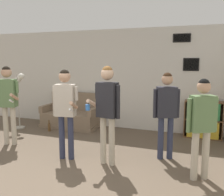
{
  "coord_description": "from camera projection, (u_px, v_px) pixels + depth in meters",
  "views": [
    {
      "loc": [
        2.28,
        -2.83,
        1.86
      ],
      "look_at": [
        0.55,
        1.81,
        1.12
      ],
      "focal_mm": 40.0,
      "sensor_mm": 36.0,
      "label": 1
    }
  ],
  "objects": [
    {
      "name": "drinking_cup",
      "position": [
        200.0,
        99.0,
        5.97
      ],
      "size": [
        0.09,
        0.09,
        0.11
      ],
      "color": "yellow",
      "rests_on": "bookshelf"
    },
    {
      "name": "bottle_on_floor",
      "position": [
        49.0,
        127.0,
        6.62
      ],
      "size": [
        0.07,
        0.07,
        0.3
      ],
      "color": "brown",
      "rests_on": "ground_plane"
    },
    {
      "name": "floor_lamp",
      "position": [
        18.0,
        88.0,
        6.79
      ],
      "size": [
        0.38,
        0.41,
        1.52
      ],
      "color": "#ADA89E",
      "rests_on": "ground_plane"
    },
    {
      "name": "person_watcher_holding_cup",
      "position": [
        107.0,
        104.0,
        4.37
      ],
      "size": [
        0.55,
        0.42,
        1.77
      ],
      "color": "#B7AD99",
      "rests_on": "ground_plane"
    },
    {
      "name": "person_spectator_far_right",
      "position": [
        202.0,
        119.0,
        3.82
      ],
      "size": [
        0.45,
        0.35,
        1.59
      ],
      "color": "#B7AD99",
      "rests_on": "ground_plane"
    },
    {
      "name": "person_player_foreground_left",
      "position": [
        8.0,
        97.0,
        5.44
      ],
      "size": [
        0.56,
        0.43,
        1.74
      ],
      "color": "#B7AD99",
      "rests_on": "ground_plane"
    },
    {
      "name": "person_spectator_near_bookshelf",
      "position": [
        166.0,
        107.0,
        4.64
      ],
      "size": [
        0.47,
        0.32,
        1.65
      ],
      "color": "#2D334C",
      "rests_on": "ground_plane"
    },
    {
      "name": "ground_plane",
      "position": [
        35.0,
        188.0,
        3.69
      ],
      "size": [
        20.0,
        20.0,
        0.0
      ],
      "primitive_type": "plane",
      "color": "brown"
    },
    {
      "name": "bookshelf",
      "position": [
        203.0,
        120.0,
        6.02
      ],
      "size": [
        0.88,
        0.3,
        0.9
      ],
      "color": "brown",
      "rests_on": "ground_plane"
    },
    {
      "name": "person_player_foreground_center",
      "position": [
        65.0,
        105.0,
        4.63
      ],
      "size": [
        0.54,
        0.44,
        1.7
      ],
      "color": "#2D334C",
      "rests_on": "ground_plane"
    },
    {
      "name": "couch",
      "position": [
        72.0,
        116.0,
        7.06
      ],
      "size": [
        1.61,
        0.8,
        0.95
      ],
      "color": "#7A6651",
      "rests_on": "ground_plane"
    },
    {
      "name": "wall_back",
      "position": [
        117.0,
        79.0,
        6.87
      ],
      "size": [
        8.55,
        0.08,
        2.7
      ],
      "color": "beige",
      "rests_on": "ground_plane"
    }
  ]
}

